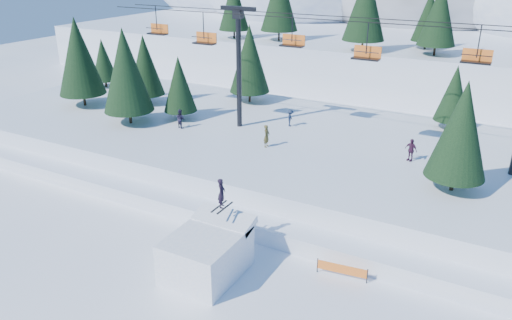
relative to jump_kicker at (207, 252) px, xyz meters
The scene contains 9 objects.
ground 2.10m from the jump_kicker, 41.81° to the right, with size 160.00×160.00×0.00m, color white.
mid_shelf 16.97m from the jump_kicker, 85.96° to the left, with size 70.00×22.00×2.50m, color white.
berm 7.08m from the jump_kicker, 80.20° to the left, with size 70.00×6.00×1.10m, color white.
jump_kicker is the anchor object (origin of this frame).
chairlift 18.90m from the jump_kicker, 82.23° to the left, with size 46.00×3.21×10.28m.
conifer_stand 18.38m from the jump_kicker, 81.73° to the left, with size 63.25×16.23×8.76m.
distant_skiers 16.76m from the jump_kicker, 85.85° to the left, with size 27.30×6.42×1.88m.
banner_near 7.55m from the jump_kicker, 24.88° to the left, with size 2.84×0.38×0.90m.
banner_far 10.69m from the jump_kicker, 33.04° to the left, with size 2.73×0.92×0.90m.
Camera 1 is at (12.53, -18.46, 16.76)m, focal length 35.00 mm.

